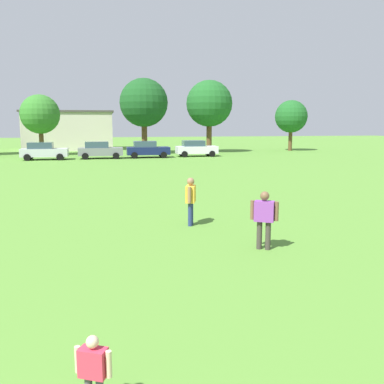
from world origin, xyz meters
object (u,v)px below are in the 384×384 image
parked_car_navy_2 (147,149)px  tree_center_left (40,114)px  parked_car_gray_1 (100,150)px  parked_car_white_3 (196,148)px  tree_right (209,104)px  tree_far_right (291,117)px  bystander_near_trees (191,197)px  child_kite_flyer (93,368)px  adult_bystander (264,215)px  parked_car_silver_0 (44,151)px  tree_center_right (144,103)px

parked_car_navy_2 → tree_center_left: bearing=153.6°
parked_car_gray_1 → parked_car_white_3: same height
parked_car_navy_2 → parked_car_white_3: same height
parked_car_white_3 → tree_right: size_ratio=0.50×
tree_right → tree_far_right: 11.13m
bystander_near_trees → tree_right: bearing=3.3°
bystander_near_trees → parked_car_white_3: bearing=5.7°
bystander_near_trees → tree_far_right: bearing=-10.7°
child_kite_flyer → tree_far_right: tree_far_right is taller
parked_car_gray_1 → adult_bystander: bearing=-81.9°
bystander_near_trees → parked_car_white_3: (6.69, 30.08, -0.11)m
parked_car_white_3 → tree_center_left: tree_center_left is taller
parked_car_navy_2 → tree_right: (8.10, 6.61, 4.89)m
parked_car_silver_0 → tree_center_left: size_ratio=0.66×
parked_car_white_3 → tree_right: tree_right is taller
adult_bystander → parked_car_navy_2: parked_car_navy_2 is taller
parked_car_silver_0 → tree_center_right: size_ratio=0.51×
tree_right → parked_car_navy_2: bearing=-140.8°
tree_far_right → parked_car_gray_1: bearing=-161.5°
parked_car_silver_0 → tree_right: size_ratio=0.50×
parked_car_white_3 → tree_far_right: 15.99m
tree_center_right → child_kite_flyer: bearing=-96.2°
parked_car_silver_0 → tree_far_right: (29.04, 8.34, 3.44)m
parked_car_silver_0 → tree_right: 20.06m
tree_far_right → parked_car_silver_0: bearing=-164.0°
child_kite_flyer → parked_car_silver_0: 38.37m
parked_car_gray_1 → tree_right: bearing=28.0°
bystander_near_trees → parked_car_navy_2: parked_car_navy_2 is taller
child_kite_flyer → parked_car_gray_1: parked_car_gray_1 is taller
child_kite_flyer → adult_bystander: 7.45m
parked_car_gray_1 → tree_center_right: size_ratio=0.51×
parked_car_silver_0 → parked_car_gray_1: 5.25m
parked_car_navy_2 → tree_right: bearing=39.2°
parked_car_navy_2 → tree_far_right: 20.87m
parked_car_gray_1 → tree_far_right: bearing=18.5°
child_kite_flyer → tree_center_right: tree_center_right is taller
child_kite_flyer → parked_car_navy_2: (4.55, 38.60, 0.27)m
adult_bystander → tree_far_right: tree_far_right is taller
tree_center_left → parked_car_navy_2: bearing=-26.4°
tree_center_right → adult_bystander: bearing=-90.6°
parked_car_white_3 → tree_center_right: bearing=133.8°
parked_car_navy_2 → parked_car_white_3: 5.21m
adult_bystander → tree_center_left: 39.69m
child_kite_flyer → parked_car_white_3: parked_car_white_3 is taller
tree_center_right → tree_right: bearing=6.4°
child_kite_flyer → parked_car_navy_2: parked_car_navy_2 is taller
bystander_near_trees → parked_car_gray_1: bearing=24.5°
tree_center_left → tree_right: 19.10m
parked_car_white_3 → tree_center_left: size_ratio=0.66×
child_kite_flyer → tree_far_right: bearing=89.5°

